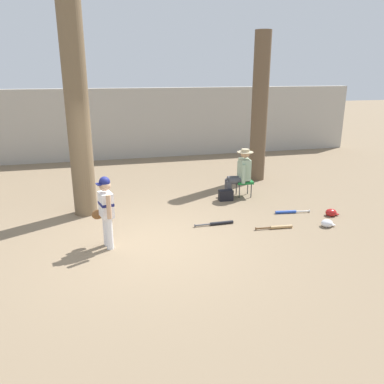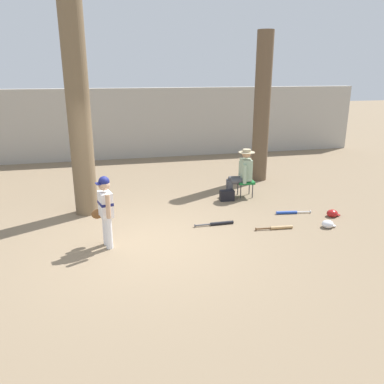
{
  "view_description": "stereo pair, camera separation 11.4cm",
  "coord_description": "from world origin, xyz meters",
  "views": [
    {
      "loc": [
        -0.84,
        -6.44,
        3.02
      ],
      "look_at": [
        0.95,
        0.54,
        0.75
      ],
      "focal_mm": 36.11,
      "sensor_mm": 36.0,
      "label": 1
    },
    {
      "loc": [
        -0.73,
        -6.47,
        3.02
      ],
      "look_at": [
        0.95,
        0.54,
        0.75
      ],
      "focal_mm": 36.11,
      "sensor_mm": 36.0,
      "label": 2
    }
  ],
  "objects": [
    {
      "name": "bat_wood_tan",
      "position": [
        2.61,
        0.05,
        0.03
      ],
      "size": [
        0.77,
        0.12,
        0.07
      ],
      "color": "tan",
      "rests_on": "ground"
    },
    {
      "name": "young_ballplayer",
      "position": [
        -0.73,
        0.06,
        0.74
      ],
      "size": [
        0.41,
        0.57,
        1.31
      ],
      "color": "white",
      "rests_on": "ground"
    },
    {
      "name": "bat_blue_youth",
      "position": [
        3.22,
        0.8,
        0.03
      ],
      "size": [
        0.79,
        0.17,
        0.07
      ],
      "color": "#2347AD",
      "rests_on": "ground"
    },
    {
      "name": "tree_behind_spectator",
      "position": [
        3.67,
        3.63,
        1.81
      ],
      "size": [
        0.6,
        0.6,
        4.18
      ],
      "color": "brown",
      "rests_on": "ground"
    },
    {
      "name": "folding_stool",
      "position": [
        2.72,
        2.21,
        0.36
      ],
      "size": [
        0.44,
        0.44,
        0.41
      ],
      "color": "#196B2D",
      "rests_on": "ground"
    },
    {
      "name": "ground_plane",
      "position": [
        0.0,
        0.0,
        0.0
      ],
      "size": [
        60.0,
        60.0,
        0.0
      ],
      "primitive_type": "plane",
      "color": "#7F6B51"
    },
    {
      "name": "batting_helmet_white",
      "position": [
        3.61,
        -0.09,
        0.07
      ],
      "size": [
        0.28,
        0.22,
        0.16
      ],
      "color": "silver",
      "rests_on": "ground"
    },
    {
      "name": "bat_black_composite",
      "position": [
        1.51,
        0.55,
        0.03
      ],
      "size": [
        0.83,
        0.07,
        0.07
      ],
      "color": "black",
      "rests_on": "ground"
    },
    {
      "name": "tree_near_player",
      "position": [
        -1.12,
        1.93,
        2.53
      ],
      "size": [
        0.73,
        0.73,
        5.79
      ],
      "color": "brown",
      "rests_on": "ground"
    },
    {
      "name": "batting_helmet_red",
      "position": [
        4.05,
        0.43,
        0.07
      ],
      "size": [
        0.29,
        0.22,
        0.17
      ],
      "color": "#A81919",
      "rests_on": "ground"
    },
    {
      "name": "seated_spectator",
      "position": [
        2.62,
        2.22,
        0.64
      ],
      "size": [
        0.67,
        0.54,
        1.2
      ],
      "color": "#47474C",
      "rests_on": "ground"
    },
    {
      "name": "handbag_beside_stool",
      "position": [
        2.17,
        1.99,
        0.13
      ],
      "size": [
        0.35,
        0.19,
        0.26
      ],
      "primitive_type": "cube",
      "rotation": [
        0.0,
        0.0,
        -0.04
      ],
      "color": "black",
      "rests_on": "ground"
    },
    {
      "name": "concrete_back_wall",
      "position": [
        0.0,
        7.46,
        1.23
      ],
      "size": [
        18.0,
        0.36,
        2.45
      ],
      "primitive_type": "cube",
      "color": "#ADA89E",
      "rests_on": "ground"
    }
  ]
}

